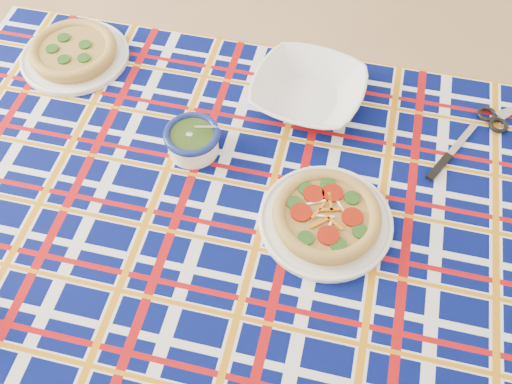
% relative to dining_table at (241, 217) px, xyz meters
% --- Properties ---
extents(floor, '(4.00, 4.00, 0.00)m').
position_rel_dining_table_xyz_m(floor, '(-0.57, 0.45, -0.67)').
color(floor, '#9B7750').
rests_on(floor, ground).
extents(dining_table, '(1.64, 1.08, 0.74)m').
position_rel_dining_table_xyz_m(dining_table, '(0.00, 0.00, 0.00)').
color(dining_table, brown).
rests_on(dining_table, floor).
extents(tablecloth, '(1.67, 1.11, 0.10)m').
position_rel_dining_table_xyz_m(tablecloth, '(-0.00, 0.00, 0.02)').
color(tablecloth, '#040C4C').
rests_on(tablecloth, dining_table).
extents(main_focaccia_plate, '(0.33, 0.33, 0.06)m').
position_rel_dining_table_xyz_m(main_focaccia_plate, '(0.19, -0.03, 0.11)').
color(main_focaccia_plate, '#A77F3B').
rests_on(main_focaccia_plate, tablecloth).
extents(pesto_bowl, '(0.15, 0.15, 0.08)m').
position_rel_dining_table_xyz_m(pesto_bowl, '(-0.13, 0.12, 0.12)').
color(pesto_bowl, '#1D330E').
rests_on(pesto_bowl, tablecloth).
extents(serving_bowl, '(0.32, 0.32, 0.07)m').
position_rel_dining_table_xyz_m(serving_bowl, '(0.11, 0.32, 0.11)').
color(serving_bowl, white).
rests_on(serving_bowl, tablecloth).
extents(second_focaccia_plate, '(0.32, 0.32, 0.05)m').
position_rel_dining_table_xyz_m(second_focaccia_plate, '(-0.52, 0.37, 0.10)').
color(second_focaccia_plate, '#A77F3B').
rests_on(second_focaccia_plate, tablecloth).
extents(table_knife, '(0.13, 0.21, 0.01)m').
position_rel_dining_table_xyz_m(table_knife, '(0.49, 0.25, 0.08)').
color(table_knife, silver).
rests_on(table_knife, tablecloth).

